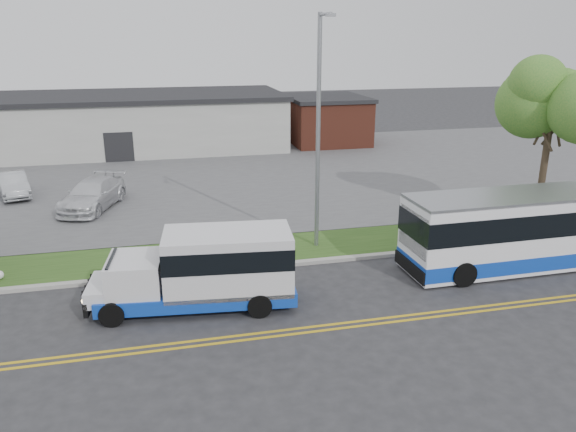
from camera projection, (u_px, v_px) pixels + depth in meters
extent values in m
plane|color=#28282B|center=(260.00, 280.00, 21.05)|extent=(140.00, 140.00, 0.00)
cube|color=gold|center=(283.00, 330.00, 17.49)|extent=(70.00, 0.12, 0.01)
cube|color=gold|center=(285.00, 335.00, 17.21)|extent=(70.00, 0.12, 0.01)
cube|color=#9E9B93|center=(255.00, 267.00, 22.04)|extent=(80.00, 0.30, 0.15)
cube|color=#274818|center=(247.00, 251.00, 23.71)|extent=(80.00, 3.30, 0.10)
cube|color=#4C4C4F|center=(212.00, 174.00, 36.75)|extent=(80.00, 25.00, 0.10)
cube|color=#9E9E99|center=(121.00, 124.00, 44.08)|extent=(25.00, 10.00, 4.00)
cube|color=black|center=(118.00, 96.00, 43.40)|extent=(25.40, 10.40, 0.35)
cube|color=black|center=(119.00, 148.00, 39.78)|extent=(2.00, 0.15, 2.20)
cube|color=brown|center=(326.00, 122.00, 46.85)|extent=(6.00, 7.00, 3.60)
cube|color=black|center=(326.00, 98.00, 46.24)|extent=(6.30, 7.30, 0.30)
cylinder|color=#33221B|center=(542.00, 176.00, 26.14)|extent=(0.32, 0.32, 4.76)
ellipsoid|color=#327127|center=(554.00, 95.00, 24.98)|extent=(5.20, 5.20, 4.42)
cylinder|color=gray|center=(318.00, 136.00, 22.79)|extent=(0.18, 0.18, 9.50)
cylinder|color=gray|center=(325.00, 14.00, 20.71)|extent=(0.12, 1.40, 0.12)
cube|color=gray|center=(331.00, 15.00, 20.12)|extent=(0.35, 0.18, 0.12)
cube|color=#0F3BAB|center=(198.00, 292.00, 18.90)|extent=(6.67, 2.86, 0.48)
cube|color=silver|center=(228.00, 260.00, 18.69)|extent=(4.40, 2.62, 2.00)
cube|color=black|center=(228.00, 251.00, 18.58)|extent=(4.42, 2.66, 0.71)
cube|color=silver|center=(135.00, 274.00, 18.42)|extent=(1.92, 2.22, 1.14)
cube|color=black|center=(112.00, 270.00, 18.27)|extent=(0.29, 1.81, 0.86)
cube|color=silver|center=(104.00, 289.00, 18.44)|extent=(1.15, 2.04, 0.52)
cube|color=black|center=(91.00, 298.00, 18.48)|extent=(0.35, 1.96, 0.48)
sphere|color=#FFD88C|center=(84.00, 301.00, 17.72)|extent=(0.21, 0.21, 0.19)
sphere|color=#FFD88C|center=(93.00, 282.00, 19.07)|extent=(0.21, 0.21, 0.19)
cylinder|color=black|center=(112.00, 314.00, 17.64)|extent=(0.82, 0.35, 0.80)
cylinder|color=black|center=(122.00, 287.00, 19.58)|extent=(0.82, 0.35, 0.80)
cylinder|color=black|center=(260.00, 306.00, 18.21)|extent=(0.82, 0.35, 0.80)
cylinder|color=black|center=(255.00, 279.00, 20.15)|extent=(0.82, 0.35, 0.80)
cube|color=white|center=(537.00, 229.00, 22.05)|extent=(10.75, 2.56, 2.83)
cube|color=#0F3BAB|center=(534.00, 252.00, 22.35)|extent=(10.77, 2.58, 0.58)
cube|color=black|center=(539.00, 216.00, 21.88)|extent=(10.79, 2.60, 0.93)
cube|color=black|center=(414.00, 232.00, 20.71)|extent=(0.12, 2.24, 1.56)
cube|color=black|center=(410.00, 267.00, 21.13)|extent=(0.15, 2.44, 0.49)
cube|color=gray|center=(542.00, 194.00, 21.60)|extent=(10.75, 2.56, 0.12)
cylinder|color=black|center=(464.00, 274.00, 20.43)|extent=(0.94, 0.32, 0.94)
cylinder|color=black|center=(433.00, 251.00, 22.55)|extent=(0.94, 0.32, 0.94)
cylinder|color=black|center=(568.00, 238.00, 24.02)|extent=(0.94, 0.32, 0.94)
imported|color=#ABAEB3|center=(13.00, 184.00, 31.42)|extent=(2.53, 4.26, 1.32)
imported|color=silver|center=(93.00, 194.00, 29.17)|extent=(3.68, 5.53, 1.49)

